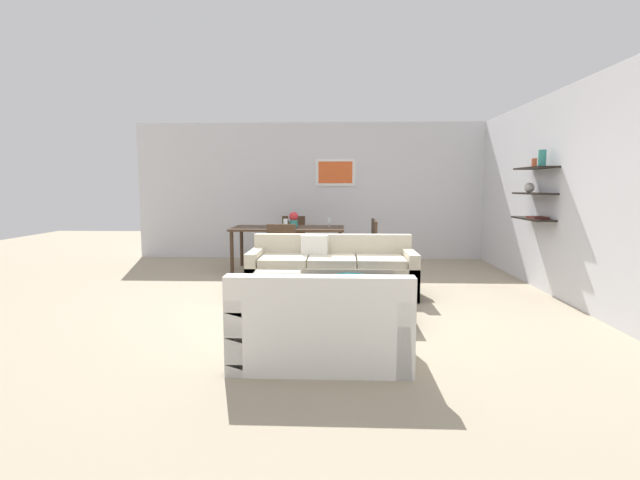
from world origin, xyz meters
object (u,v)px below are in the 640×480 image
object	(u,v)px
wine_glass_foot	(285,222)
centerpiece_vase	(294,219)
loveseat_white	(320,326)
wine_glass_right_far	(329,221)
wine_glass_head	(290,219)
dining_chair_head	(293,236)
dining_chair_foot	(282,248)
dining_chair_right_far	(367,240)
dining_chair_right_near	(368,243)
dining_table	(288,231)
coffee_table	(351,300)
sofa_beige	(332,273)
decorative_bowl	(350,279)

from	to	relation	value
wine_glass_foot	centerpiece_vase	xyz separation A→B (m)	(0.09, 0.44, 0.02)
loveseat_white	wine_glass_right_far	size ratio (longest dim) A/B	9.42
wine_glass_right_far	centerpiece_vase	bearing A→B (deg)	-173.77
loveseat_white	wine_glass_right_far	world-z (taller)	wine_glass_right_far
loveseat_white	wine_glass_head	size ratio (longest dim) A/B	8.60
dining_chair_head	dining_chair_foot	distance (m)	1.72
loveseat_white	wine_glass_foot	size ratio (longest dim) A/B	8.47
dining_chair_right_far	dining_chair_right_near	size ratio (longest dim) A/B	1.00
dining_table	coffee_table	bearing A→B (deg)	-70.53
wine_glass_head	centerpiece_vase	bearing A→B (deg)	-75.18
loveseat_white	dining_table	distance (m)	4.29
wine_glass_right_far	dining_chair_foot	bearing A→B (deg)	-125.90
dining_chair_foot	wine_glass_foot	world-z (taller)	wine_glass_foot
sofa_beige	wine_glass_foot	size ratio (longest dim) A/B	12.94
dining_chair_right_near	dining_chair_foot	bearing A→B (deg)	-154.34
coffee_table	centerpiece_vase	size ratio (longest dim) A/B	4.56
dining_chair_foot	wine_glass_foot	xyz separation A→B (m)	(-0.00, 0.47, 0.37)
coffee_table	wine_glass_right_far	xyz separation A→B (m)	(-0.31, 2.99, 0.67)
decorative_bowl	dining_chair_right_near	world-z (taller)	dining_chair_right_near
sofa_beige	loveseat_white	world-z (taller)	same
sofa_beige	centerpiece_vase	world-z (taller)	centerpiece_vase
wine_glass_head	wine_glass_right_far	bearing A→B (deg)	-21.74
loveseat_white	coffee_table	world-z (taller)	loveseat_white
coffee_table	wine_glass_right_far	world-z (taller)	wine_glass_right_far
dining_chair_right_near	decorative_bowl	bearing A→B (deg)	-97.72
dining_chair_right_near	sofa_beige	bearing A→B (deg)	-110.16
dining_chair_head	dining_chair_right_near	bearing A→B (deg)	-37.90
loveseat_white	decorative_bowl	size ratio (longest dim) A/B	3.68
coffee_table	wine_glass_right_far	bearing A→B (deg)	96.00
wine_glass_foot	dining_chair_right_near	bearing A→B (deg)	7.87
decorative_bowl	wine_glass_right_far	bearing A→B (deg)	95.65
dining_chair_head	wine_glass_head	bearing A→B (deg)	-90.00
dining_chair_head	coffee_table	bearing A→B (deg)	-74.77
loveseat_white	centerpiece_vase	size ratio (longest dim) A/B	5.51
loveseat_white	wine_glass_head	distance (m)	4.69
loveseat_white	dining_chair_right_near	distance (m)	4.06
sofa_beige	dining_chair_foot	bearing A→B (deg)	130.36
coffee_table	dining_table	xyz separation A→B (m)	(-1.02, 2.88, 0.49)
dining_chair_right_far	dining_chair_head	bearing A→B (deg)	154.34
wine_glass_foot	dining_chair_right_far	bearing A→B (deg)	23.58
dining_table	wine_glass_right_far	bearing A→B (deg)	9.05
dining_table	sofa_beige	bearing A→B (deg)	-66.24
dining_chair_head	dining_chair_foot	xyz separation A→B (m)	(0.00, -1.72, 0.00)
decorative_bowl	centerpiece_vase	size ratio (longest dim) A/B	1.50
coffee_table	wine_glass_foot	distance (m)	2.77
wine_glass_head	wine_glass_right_far	world-z (taller)	wine_glass_head
dining_chair_right_near	dining_chair_head	bearing A→B (deg)	142.10
dining_chair_right_far	wine_glass_head	size ratio (longest dim) A/B	5.27
dining_chair_head	dining_chair_right_far	size ratio (longest dim) A/B	1.00
wine_glass_head	dining_chair_foot	bearing A→B (deg)	-90.00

